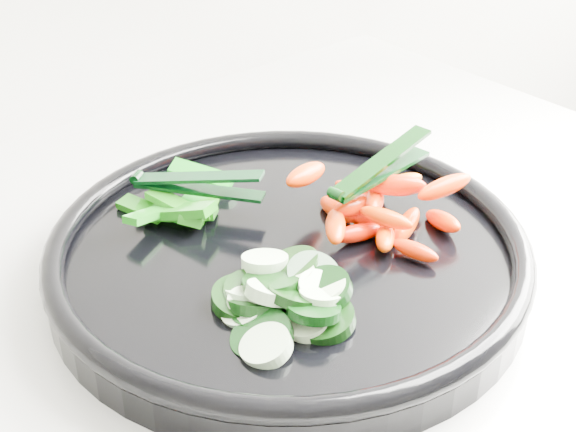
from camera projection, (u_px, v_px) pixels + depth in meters
veggie_tray at (288, 254)px, 0.63m from camera, size 0.45×0.45×0.04m
cucumber_pile at (279, 299)px, 0.55m from camera, size 0.11×0.12×0.04m
carrot_pile at (374, 205)px, 0.64m from camera, size 0.14×0.14×0.06m
pepper_pile at (185, 205)px, 0.66m from camera, size 0.12×0.10×0.04m
tong_carrot at (379, 169)px, 0.63m from camera, size 0.11×0.03×0.02m
tong_pepper at (195, 183)px, 0.66m from camera, size 0.08×0.10×0.02m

